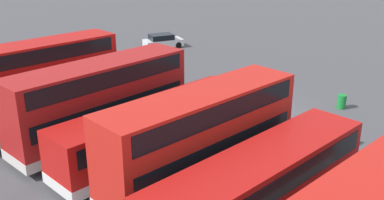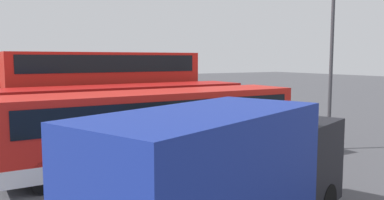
% 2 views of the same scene
% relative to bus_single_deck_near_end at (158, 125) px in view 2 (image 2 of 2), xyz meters
% --- Properties ---
extents(ground_plane, '(140.00, 140.00, 0.00)m').
position_rel_bus_single_deck_near_end_xyz_m(ground_plane, '(10.82, -10.65, -1.62)').
color(ground_plane, '#47474C').
extents(bus_single_deck_near_end, '(2.63, 11.71, 2.95)m').
position_rel_bus_single_deck_near_end_xyz_m(bus_single_deck_near_end, '(0.00, 0.00, 0.00)').
color(bus_single_deck_near_end, red).
rests_on(bus_single_deck_near_end, ground).
extents(bus_single_deck_second, '(2.68, 11.61, 2.95)m').
position_rel_bus_single_deck_near_end_xyz_m(bus_single_deck_second, '(3.77, -0.22, -0.00)').
color(bus_single_deck_second, '#B71411').
rests_on(bus_single_deck_second, ground).
extents(bus_double_decker_third, '(2.61, 10.43, 4.55)m').
position_rel_bus_single_deck_near_end_xyz_m(bus_double_decker_third, '(7.36, -0.38, 0.82)').
color(bus_double_decker_third, red).
rests_on(bus_double_decker_third, ground).
extents(bus_single_deck_fourth, '(2.89, 11.56, 2.95)m').
position_rel_bus_single_deck_near_end_xyz_m(bus_single_deck_fourth, '(10.89, -0.49, -0.00)').
color(bus_single_deck_fourth, '#B71411').
rests_on(bus_single_deck_fourth, ground).
extents(bus_double_decker_fifth, '(3.11, 10.79, 4.55)m').
position_rel_bus_single_deck_near_end_xyz_m(bus_double_decker_fifth, '(14.58, 0.35, 0.82)').
color(bus_double_decker_fifth, '#A51919').
rests_on(bus_double_decker_fifth, ground).
extents(bus_single_deck_sixth, '(2.70, 11.71, 2.95)m').
position_rel_bus_single_deck_near_end_xyz_m(bus_single_deck_sixth, '(17.96, 0.06, -0.00)').
color(bus_single_deck_sixth, '#B71411').
rests_on(bus_single_deck_sixth, ground).
extents(bus_double_decker_seventh, '(2.61, 10.34, 4.55)m').
position_rel_bus_single_deck_near_end_xyz_m(bus_double_decker_seventh, '(21.43, 0.55, 0.82)').
color(bus_double_decker_seventh, '#B71411').
rests_on(bus_double_decker_seventh, ground).
extents(box_truck_blue, '(5.05, 7.90, 3.20)m').
position_rel_bus_single_deck_near_end_xyz_m(box_truck_blue, '(-7.04, 1.72, 0.08)').
color(box_truck_blue, navy).
rests_on(box_truck_blue, ground).
extents(car_hatchback_silver, '(3.02, 4.30, 1.43)m').
position_rel_bus_single_deck_near_end_xyz_m(car_hatchback_silver, '(29.01, -16.17, -0.92)').
color(car_hatchback_silver, silver).
rests_on(car_hatchback_silver, ground).
extents(lamp_post_tall, '(0.70, 0.30, 7.67)m').
position_rel_bus_single_deck_near_end_xyz_m(lamp_post_tall, '(-1.42, -8.12, 2.89)').
color(lamp_post_tall, '#38383D').
rests_on(lamp_post_tall, ground).
extents(waste_bin_yellow, '(0.60, 0.60, 0.95)m').
position_rel_bus_single_deck_near_end_xyz_m(waste_bin_yellow, '(7.66, -13.97, -1.15)').
color(waste_bin_yellow, '#197F33').
rests_on(waste_bin_yellow, ground).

